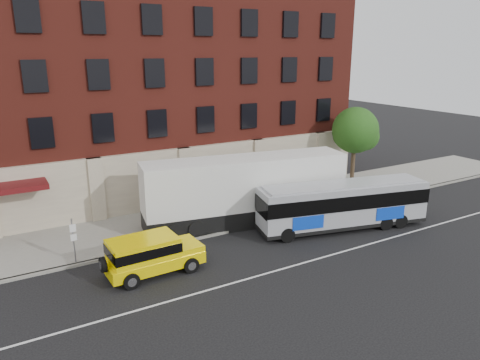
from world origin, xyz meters
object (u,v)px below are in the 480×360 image
sign_pole (74,239)px  street_tree (356,132)px  shipping_container (246,191)px  city_bus (343,204)px  yellow_suv (149,253)px

sign_pole → street_tree: size_ratio=0.40×
street_tree → shipping_container: bearing=-167.2°
city_bus → yellow_suv: bearing=178.8°
shipping_container → yellow_suv: bearing=-155.0°
sign_pole → street_tree: (22.04, 3.34, 2.96)m
street_tree → shipping_container: 12.08m
street_tree → city_bus: 9.82m
yellow_suv → city_bus: bearing=-1.2°
city_bus → shipping_container: (-4.65, 3.75, 0.50)m
sign_pole → street_tree: bearing=8.6°
yellow_suv → shipping_container: (7.51, 3.49, 1.01)m
city_bus → shipping_container: 6.00m
sign_pole → city_bus: (15.13, -3.04, 0.14)m
city_bus → yellow_suv: size_ratio=2.15×
street_tree → shipping_container: street_tree is taller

